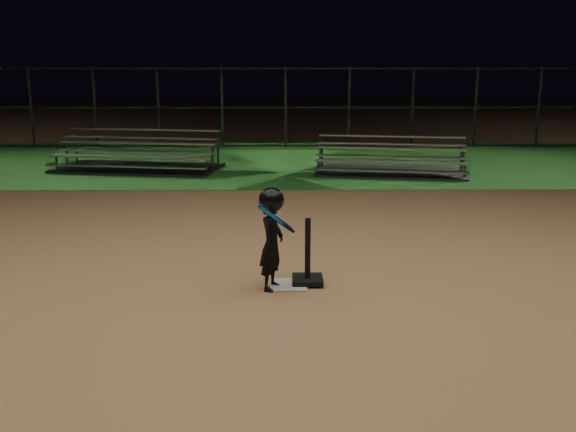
% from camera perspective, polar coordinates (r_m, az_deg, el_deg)
% --- Properties ---
extents(ground, '(80.00, 80.00, 0.00)m').
position_cam_1_polar(ground, '(8.05, 0.05, -6.19)').
color(ground, '#AC7A4E').
rests_on(ground, ground).
extents(grass_strip, '(60.00, 8.00, 0.01)m').
position_cam_1_polar(grass_strip, '(17.78, -0.18, 4.84)').
color(grass_strip, '#20601F').
rests_on(grass_strip, ground).
extents(home_plate, '(0.45, 0.45, 0.02)m').
position_cam_1_polar(home_plate, '(8.05, 0.05, -6.11)').
color(home_plate, beige).
rests_on(home_plate, ground).
extents(batting_tee, '(0.38, 0.38, 0.82)m').
position_cam_1_polar(batting_tee, '(8.08, 1.74, -4.80)').
color(batting_tee, black).
rests_on(batting_tee, home_plate).
extents(child_batter, '(0.48, 0.62, 1.26)m').
position_cam_1_polar(child_batter, '(7.76, -1.45, -1.77)').
color(child_batter, black).
rests_on(child_batter, ground).
extents(bleacher_left, '(4.29, 2.58, 0.99)m').
position_cam_1_polar(bleacher_left, '(16.83, -13.09, 4.67)').
color(bleacher_left, silver).
rests_on(bleacher_left, ground).
extents(bleacher_right, '(3.84, 2.32, 0.88)m').
position_cam_1_polar(bleacher_right, '(16.03, 9.00, 4.34)').
color(bleacher_right, silver).
rests_on(bleacher_right, ground).
extents(backstop_fence, '(20.08, 0.08, 2.50)m').
position_cam_1_polar(backstop_fence, '(20.62, -0.21, 9.54)').
color(backstop_fence, '#38383D').
rests_on(backstop_fence, ground).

